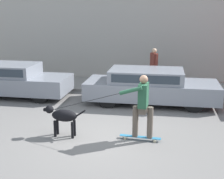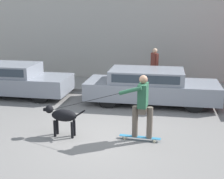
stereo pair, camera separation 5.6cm
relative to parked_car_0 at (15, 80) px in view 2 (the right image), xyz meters
The scene contains 8 objects.
ground_plane 5.42m from the parked_car_0, 37.16° to the right, with size 36.00×36.00×0.00m, color slate.
back_wall 5.73m from the parked_car_0, 38.82° to the left, with size 32.00×0.30×4.31m.
sidewalk_curb 4.84m from the parked_car_0, 26.84° to the left, with size 30.00×2.23×0.10m.
parked_car_0 is the anchor object (origin of this frame).
parked_car_1 5.12m from the parked_car_0, ahead, with size 4.59×1.78×1.22m.
dog 4.58m from the parked_car_0, 47.02° to the right, with size 1.14×0.33×0.82m.
skateboarder 6.09m from the parked_car_0, 31.91° to the right, with size 2.89×0.61×1.69m.
pedestrian_with_bag 5.41m from the parked_car_0, 18.41° to the left, with size 0.39×0.60×1.63m.
Camera 2 is at (1.58, -7.30, 3.24)m, focal length 50.00 mm.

